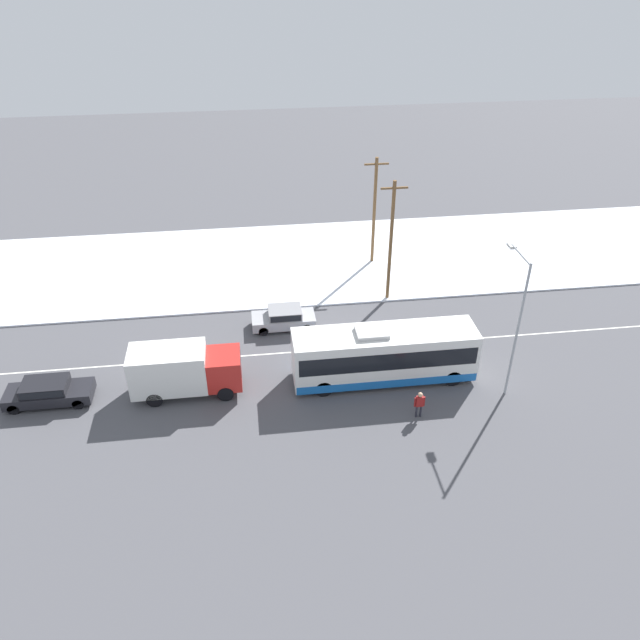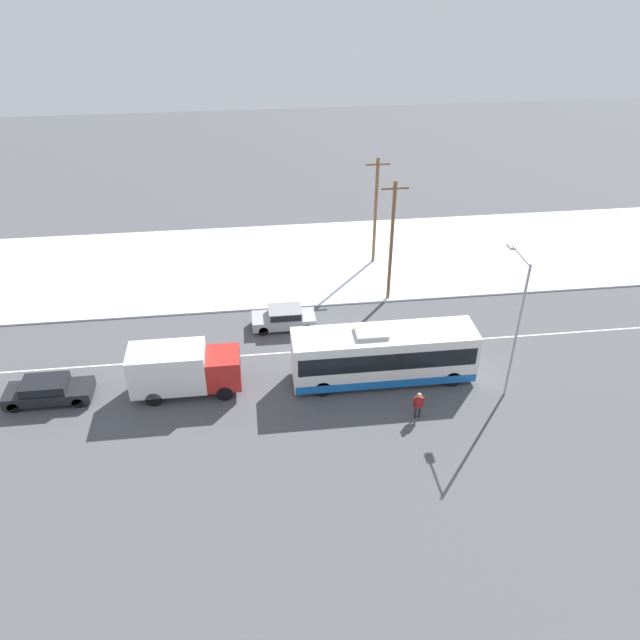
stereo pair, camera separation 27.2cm
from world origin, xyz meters
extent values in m
plane|color=#4C4C51|center=(0.00, 0.00, 0.00)|extent=(120.00, 120.00, 0.00)
cube|color=silver|center=(0.00, 12.16, 0.06)|extent=(80.00, 13.82, 0.12)
cube|color=silver|center=(0.00, 0.00, 0.00)|extent=(60.00, 0.12, 0.00)
cube|color=white|center=(1.75, -3.27, 1.73)|extent=(10.51, 2.55, 2.91)
cube|color=black|center=(1.75, -3.27, 2.08)|extent=(10.09, 2.57, 1.11)
cube|color=blue|center=(1.75, -3.27, 0.54)|extent=(10.41, 2.57, 0.52)
cube|color=#B2B2B2|center=(0.96, -3.27, 3.31)|extent=(1.80, 1.40, 0.24)
cylinder|color=black|center=(5.61, -4.40, 0.50)|extent=(1.00, 0.28, 1.00)
cylinder|color=black|center=(5.61, -2.13, 0.50)|extent=(1.00, 0.28, 1.00)
cylinder|color=black|center=(-1.91, -4.40, 0.50)|extent=(1.00, 0.28, 1.00)
cylinder|color=black|center=(-1.91, -2.13, 0.50)|extent=(1.00, 0.28, 1.00)
cube|color=silver|center=(-10.44, -3.08, 1.71)|extent=(4.20, 2.30, 2.43)
cube|color=red|center=(-7.39, -3.08, 1.44)|extent=(1.90, 2.18, 1.90)
cube|color=black|center=(-6.46, -3.08, 1.82)|extent=(0.06, 1.96, 0.84)
cylinder|color=black|center=(-7.39, -4.10, 0.45)|extent=(0.90, 0.26, 0.90)
cylinder|color=black|center=(-7.39, -2.06, 0.45)|extent=(0.90, 0.26, 0.90)
cylinder|color=black|center=(-11.28, -4.10, 0.45)|extent=(0.90, 0.26, 0.90)
cylinder|color=black|center=(-11.28, -2.06, 0.45)|extent=(0.90, 0.26, 0.90)
cube|color=#9E9EA3|center=(-3.59, 2.93, 0.55)|extent=(4.14, 1.80, 0.65)
cube|color=gray|center=(-3.49, 2.93, 1.14)|extent=(2.15, 1.66, 0.54)
cube|color=black|center=(-3.49, 2.93, 1.15)|extent=(1.98, 1.69, 0.43)
cylinder|color=black|center=(-4.96, 2.14, 0.32)|extent=(0.64, 0.22, 0.64)
cylinder|color=black|center=(-4.96, 3.72, 0.32)|extent=(0.64, 0.22, 0.64)
cylinder|color=black|center=(-2.12, 2.14, 0.32)|extent=(0.64, 0.22, 0.64)
cylinder|color=black|center=(-2.12, 3.72, 0.32)|extent=(0.64, 0.22, 0.64)
cube|color=black|center=(-17.10, -2.99, 0.54)|extent=(4.70, 1.80, 0.63)
cube|color=black|center=(-17.22, -2.99, 1.12)|extent=(2.44, 1.66, 0.52)
cube|color=black|center=(-17.22, -2.99, 1.13)|extent=(2.25, 1.69, 0.42)
cylinder|color=black|center=(-15.45, -3.78, 0.32)|extent=(0.64, 0.22, 0.64)
cylinder|color=black|center=(-15.45, -2.20, 0.32)|extent=(0.64, 0.22, 0.64)
cylinder|color=black|center=(-18.85, -3.78, 0.32)|extent=(0.64, 0.22, 0.64)
cylinder|color=black|center=(-18.85, -2.20, 0.32)|extent=(0.64, 0.22, 0.64)
cylinder|color=#23232D|center=(2.82, -6.84, 0.38)|extent=(0.12, 0.12, 0.76)
cylinder|color=#23232D|center=(3.06, -6.84, 0.38)|extent=(0.12, 0.12, 0.76)
cube|color=maroon|center=(2.94, -6.84, 1.07)|extent=(0.40, 0.21, 0.63)
sphere|color=tan|center=(2.94, -6.84, 1.52)|extent=(0.26, 0.26, 0.26)
cylinder|color=maroon|center=(2.69, -6.84, 1.04)|extent=(0.10, 0.10, 0.60)
cylinder|color=maroon|center=(3.19, -6.84, 1.04)|extent=(0.10, 0.10, 0.60)
cylinder|color=#9EA3A8|center=(8.36, -5.55, 4.17)|extent=(0.14, 0.14, 8.34)
cylinder|color=#9EA3A8|center=(8.36, -4.33, 8.19)|extent=(0.10, 2.43, 0.10)
cube|color=silver|center=(8.36, -3.12, 8.12)|extent=(0.36, 0.60, 0.16)
cylinder|color=brown|center=(4.01, 5.68, 4.37)|extent=(0.24, 0.24, 8.75)
cube|color=brown|center=(4.01, 5.68, 8.25)|extent=(1.80, 0.12, 0.12)
cylinder|color=brown|center=(4.05, 11.38, 4.21)|extent=(0.24, 0.24, 8.42)
cube|color=brown|center=(4.05, 11.38, 7.92)|extent=(1.80, 0.12, 0.12)
camera|label=1|loc=(-5.64, -31.60, 22.68)|focal=35.00mm
camera|label=2|loc=(-5.37, -31.64, 22.68)|focal=35.00mm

